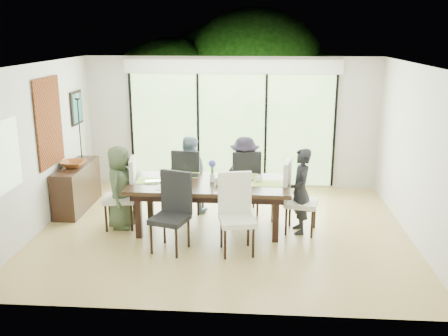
# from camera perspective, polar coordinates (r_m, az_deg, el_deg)

# --- Properties ---
(floor) EXTENTS (6.00, 5.00, 0.01)m
(floor) POSITION_cam_1_polar(r_m,az_deg,el_deg) (8.33, -0.13, -7.14)
(floor) COLOR olive
(floor) RESTS_ON ground
(ceiling) EXTENTS (6.00, 5.00, 0.01)m
(ceiling) POSITION_cam_1_polar(r_m,az_deg,el_deg) (7.71, -0.14, 11.81)
(ceiling) COLOR white
(ceiling) RESTS_ON wall_back
(wall_back) EXTENTS (6.00, 0.02, 2.70)m
(wall_back) POSITION_cam_1_polar(r_m,az_deg,el_deg) (10.36, 0.91, 5.20)
(wall_back) COLOR beige
(wall_back) RESTS_ON floor
(wall_front) EXTENTS (6.00, 0.02, 2.70)m
(wall_front) POSITION_cam_1_polar(r_m,az_deg,el_deg) (5.51, -2.09, -4.13)
(wall_front) COLOR silver
(wall_front) RESTS_ON floor
(wall_left) EXTENTS (0.02, 5.00, 2.70)m
(wall_left) POSITION_cam_1_polar(r_m,az_deg,el_deg) (8.67, -20.41, 2.18)
(wall_left) COLOR beige
(wall_left) RESTS_ON floor
(wall_right) EXTENTS (0.02, 5.00, 2.70)m
(wall_right) POSITION_cam_1_polar(r_m,az_deg,el_deg) (8.26, 21.20, 1.48)
(wall_right) COLOR silver
(wall_right) RESTS_ON floor
(glass_doors) EXTENTS (4.20, 0.02, 2.30)m
(glass_doors) POSITION_cam_1_polar(r_m,az_deg,el_deg) (10.35, 0.89, 4.34)
(glass_doors) COLOR #598C3F
(glass_doors) RESTS_ON wall_back
(blinds_header) EXTENTS (4.40, 0.06, 0.28)m
(blinds_header) POSITION_cam_1_polar(r_m,az_deg,el_deg) (10.17, 0.92, 11.54)
(blinds_header) COLOR white
(blinds_header) RESTS_ON wall_back
(mullion_a) EXTENTS (0.05, 0.04, 2.30)m
(mullion_a) POSITION_cam_1_polar(r_m,az_deg,el_deg) (10.67, -10.48, 4.42)
(mullion_a) COLOR black
(mullion_a) RESTS_ON wall_back
(mullion_b) EXTENTS (0.05, 0.04, 2.30)m
(mullion_b) POSITION_cam_1_polar(r_m,az_deg,el_deg) (10.40, -2.97, 4.38)
(mullion_b) COLOR black
(mullion_b) RESTS_ON wall_back
(mullion_c) EXTENTS (0.05, 0.04, 2.30)m
(mullion_c) POSITION_cam_1_polar(r_m,az_deg,el_deg) (10.32, 4.78, 4.26)
(mullion_c) COLOR black
(mullion_c) RESTS_ON wall_back
(mullion_d) EXTENTS (0.05, 0.04, 2.30)m
(mullion_d) POSITION_cam_1_polar(r_m,az_deg,el_deg) (10.44, 12.51, 4.07)
(mullion_d) COLOR black
(mullion_d) RESTS_ON wall_back
(side_window) EXTENTS (0.02, 0.90, 1.00)m
(side_window) POSITION_cam_1_polar(r_m,az_deg,el_deg) (7.57, -23.91, 1.16)
(side_window) COLOR #8CAD7F
(side_window) RESTS_ON wall_left
(deck) EXTENTS (6.00, 1.80, 0.10)m
(deck) POSITION_cam_1_polar(r_m,az_deg,el_deg) (11.55, 1.13, -0.86)
(deck) COLOR brown
(deck) RESTS_ON ground
(rail_top) EXTENTS (6.00, 0.08, 0.06)m
(rail_top) POSITION_cam_1_polar(r_m,az_deg,el_deg) (12.17, 1.35, 2.91)
(rail_top) COLOR brown
(rail_top) RESTS_ON deck
(foliage_left) EXTENTS (3.20, 3.20, 3.20)m
(foliage_left) POSITION_cam_1_polar(r_m,az_deg,el_deg) (13.20, -6.30, 7.73)
(foliage_left) COLOR #14380F
(foliage_left) RESTS_ON ground
(foliage_mid) EXTENTS (4.00, 4.00, 4.00)m
(foliage_mid) POSITION_cam_1_polar(r_m,az_deg,el_deg) (13.54, 3.44, 9.52)
(foliage_mid) COLOR #14380F
(foliage_mid) RESTS_ON ground
(foliage_right) EXTENTS (2.80, 2.80, 2.80)m
(foliage_right) POSITION_cam_1_polar(r_m,az_deg,el_deg) (12.92, 11.41, 6.54)
(foliage_right) COLOR #14380F
(foliage_right) RESTS_ON ground
(foliage_far) EXTENTS (3.60, 3.60, 3.60)m
(foliage_far) POSITION_cam_1_polar(r_m,az_deg,el_deg) (14.30, -0.59, 9.14)
(foliage_far) COLOR #14380F
(foliage_far) RESTS_ON ground
(table_top) EXTENTS (2.60, 1.19, 0.07)m
(table_top) POSITION_cam_1_polar(r_m,az_deg,el_deg) (8.11, -1.72, -1.87)
(table_top) COLOR black
(table_top) RESTS_ON floor
(table_apron) EXTENTS (2.39, 0.98, 0.11)m
(table_apron) POSITION_cam_1_polar(r_m,az_deg,el_deg) (8.14, -1.72, -2.53)
(table_apron) COLOR black
(table_apron) RESTS_ON floor
(table_leg_fl) EXTENTS (0.10, 0.10, 0.75)m
(table_leg_fl) POSITION_cam_1_polar(r_m,az_deg,el_deg) (8.02, -9.74, -5.37)
(table_leg_fl) COLOR black
(table_leg_fl) RESTS_ON floor
(table_leg_fr) EXTENTS (0.10, 0.10, 0.75)m
(table_leg_fr) POSITION_cam_1_polar(r_m,az_deg,el_deg) (7.80, 5.93, -5.83)
(table_leg_fr) COLOR black
(table_leg_fr) RESTS_ON floor
(table_leg_bl) EXTENTS (0.10, 0.10, 0.75)m
(table_leg_bl) POSITION_cam_1_polar(r_m,az_deg,el_deg) (8.81, -8.43, -3.40)
(table_leg_bl) COLOR black
(table_leg_bl) RESTS_ON floor
(table_leg_br) EXTENTS (0.10, 0.10, 0.75)m
(table_leg_br) POSITION_cam_1_polar(r_m,az_deg,el_deg) (8.61, 5.78, -3.75)
(table_leg_br) COLOR black
(table_leg_br) RESTS_ON floor
(chair_left_end) EXTENTS (0.57, 0.57, 1.19)m
(chair_left_end) POSITION_cam_1_polar(r_m,az_deg,el_deg) (8.45, -11.90, -2.81)
(chair_left_end) COLOR silver
(chair_left_end) RESTS_ON floor
(chair_right_end) EXTENTS (0.59, 0.59, 1.19)m
(chair_right_end) POSITION_cam_1_polar(r_m,az_deg,el_deg) (8.16, 8.85, -3.32)
(chair_right_end) COLOR silver
(chair_right_end) RESTS_ON floor
(chair_far_left) EXTENTS (0.54, 0.54, 1.19)m
(chair_far_left) POSITION_cam_1_polar(r_m,az_deg,el_deg) (9.02, -4.01, -1.32)
(chair_far_left) COLOR black
(chair_far_left) RESTS_ON floor
(chair_far_right) EXTENTS (0.58, 0.58, 1.19)m
(chair_far_right) POSITION_cam_1_polar(r_m,az_deg,el_deg) (8.94, 2.35, -1.46)
(chair_far_right) COLOR black
(chair_far_right) RESTS_ON floor
(chair_near_left) EXTENTS (0.62, 0.62, 1.19)m
(chair_near_left) POSITION_cam_1_polar(r_m,az_deg,el_deg) (7.42, -6.25, -5.14)
(chair_near_left) COLOR black
(chair_near_left) RESTS_ON floor
(chair_near_right) EXTENTS (0.59, 0.59, 1.19)m
(chair_near_right) POSITION_cam_1_polar(r_m,az_deg,el_deg) (7.31, 1.51, -5.37)
(chair_near_right) COLOR white
(chair_near_right) RESTS_ON floor
(person_left_end) EXTENTS (0.45, 0.68, 1.40)m
(person_left_end) POSITION_cam_1_polar(r_m,az_deg,el_deg) (8.41, -11.81, -2.15)
(person_left_end) COLOR #415035
(person_left_end) RESTS_ON floor
(person_right_end) EXTENTS (0.48, 0.69, 1.40)m
(person_right_end) POSITION_cam_1_polar(r_m,az_deg,el_deg) (8.12, 8.74, -2.63)
(person_right_end) COLOR black
(person_right_end) RESTS_ON floor
(person_far_left) EXTENTS (0.66, 0.43, 1.40)m
(person_far_left) POSITION_cam_1_polar(r_m,az_deg,el_deg) (8.98, -4.04, -0.73)
(person_far_left) COLOR #7492A8
(person_far_left) RESTS_ON floor
(person_far_right) EXTENTS (0.66, 0.42, 1.40)m
(person_far_right) POSITION_cam_1_polar(r_m,az_deg,el_deg) (8.89, 2.36, -0.86)
(person_far_right) COLOR black
(person_far_right) RESTS_ON floor
(placemat_left) EXTENTS (0.48, 0.35, 0.01)m
(placemat_left) POSITION_cam_1_polar(r_m,az_deg,el_deg) (8.25, -8.30, -1.48)
(placemat_left) COLOR #84BA42
(placemat_left) RESTS_ON table_top
(placemat_right) EXTENTS (0.48, 0.35, 0.01)m
(placemat_right) POSITION_cam_1_polar(r_m,az_deg,el_deg) (8.06, 5.01, -1.77)
(placemat_right) COLOR #8EAA3C
(placemat_right) RESTS_ON table_top
(placemat_far_l) EXTENTS (0.48, 0.35, 0.01)m
(placemat_far_l) POSITION_cam_1_polar(r_m,az_deg,el_deg) (8.54, -4.46, -0.78)
(placemat_far_l) COLOR #9DC446
(placemat_far_l) RESTS_ON table_top
(placemat_far_r) EXTENTS (0.48, 0.35, 0.01)m
(placemat_far_r) POSITION_cam_1_polar(r_m,az_deg,el_deg) (8.45, 2.27, -0.92)
(placemat_far_r) COLOR #97B03F
(placemat_far_r) RESTS_ON table_top
(placemat_paper) EXTENTS (0.48, 0.35, 0.01)m
(placemat_paper) POSITION_cam_1_polar(r_m,az_deg,el_deg) (7.89, -5.92, -2.18)
(placemat_paper) COLOR white
(placemat_paper) RESTS_ON table_top
(tablet_far_l) EXTENTS (0.28, 0.20, 0.01)m
(tablet_far_l) POSITION_cam_1_polar(r_m,az_deg,el_deg) (8.47, -3.84, -0.82)
(tablet_far_l) COLOR black
(tablet_far_l) RESTS_ON table_top
(tablet_far_r) EXTENTS (0.26, 0.18, 0.01)m
(tablet_far_r) POSITION_cam_1_polar(r_m,az_deg,el_deg) (8.40, 1.92, -0.95)
(tablet_far_r) COLOR black
(tablet_far_r) RESTS_ON table_top
(papers) EXTENTS (0.33, 0.24, 0.00)m
(papers) POSITION_cam_1_polar(r_m,az_deg,el_deg) (8.01, 3.23, -1.85)
(papers) COLOR white
(papers) RESTS_ON table_top
(platter_base) EXTENTS (0.28, 0.28, 0.03)m
(platter_base) POSITION_cam_1_polar(r_m,az_deg,el_deg) (7.89, -5.93, -2.07)
(platter_base) COLOR white
(platter_base) RESTS_ON table_top
(platter_snacks) EXTENTS (0.22, 0.22, 0.02)m
(platter_snacks) POSITION_cam_1_polar(r_m,az_deg,el_deg) (7.88, -5.93, -1.93)
(platter_snacks) COLOR orange
(platter_snacks) RESTS_ON table_top
(vase) EXTENTS (0.09, 0.09, 0.13)m
(vase) POSITION_cam_1_polar(r_m,az_deg,el_deg) (8.12, -1.34, -1.12)
(vase) COLOR silver
(vase) RESTS_ON table_top
(hyacinth_stems) EXTENTS (0.04, 0.04, 0.17)m
(hyacinth_stems) POSITION_cam_1_polar(r_m,az_deg,el_deg) (8.09, -1.35, -0.24)
(hyacinth_stems) COLOR #337226
(hyacinth_stems) RESTS_ON table_top
(hyacinth_blooms) EXTENTS (0.12, 0.12, 0.12)m
(hyacinth_blooms) POSITION_cam_1_polar(r_m,az_deg,el_deg) (8.06, -1.35, 0.50)
(hyacinth_blooms) COLOR #4F4ABA
(hyacinth_blooms) RESTS_ON table_top
(laptop) EXTENTS (0.40, 0.30, 0.03)m
(laptop) POSITION_cam_1_polar(r_m,az_deg,el_deg) (8.13, -7.77, -1.62)
(laptop) COLOR silver
(laptop) RESTS_ON table_top
(cup_a) EXTENTS (0.19, 0.19, 0.10)m
(cup_a) POSITION_cam_1_polar(r_m,az_deg,el_deg) (8.33, -6.42, -0.90)
(cup_a) COLOR white
(cup_a) RESTS_ON table_top
(cup_b) EXTENTS (0.14, 0.14, 0.10)m
(cup_b) POSITION_cam_1_polar(r_m,az_deg,el_deg) (7.98, -0.73, -1.55)
(cup_b) COLOR white
(cup_b) RESTS_ON table_top
(cup_c) EXTENTS (0.15, 0.15, 0.10)m
(cup_c) POSITION_cam_1_polar(r_m,az_deg,el_deg) (8.14, 3.96, -1.22)
(cup_c) COLOR white
(cup_c) RESTS_ON table_top
(book) EXTENTS (0.26, 0.30, 0.02)m
(book) POSITION_cam_1_polar(r_m,az_deg,el_deg) (8.12, 0.07, -1.52)
(book) COLOR white
(book) RESTS_ON table_top
(sideboard) EXTENTS (0.41, 1.47, 0.83)m
(sideboard) POSITION_cam_1_polar(r_m,az_deg,el_deg) (9.58, -16.44, -2.09)
(sideboard) COLOR black
(sideboard) RESTS_ON floor
(bowl) EXTENTS (0.44, 0.44, 0.11)m
(bowl) POSITION_cam_1_polar(r_m,az_deg,el_deg) (9.36, -16.86, 0.45)
(bowl) COLOR brown
(bowl) RESTS_ON sideboard
(candlestick_base) EXTENTS (0.09, 0.09, 0.04)m
(candlestick_base) POSITION_cam_1_polar(r_m,az_deg,el_deg) (9.78, -15.93, 0.93)
(candlestick_base) COLOR black
(candlestick_base) RESTS_ON sideboard
(candlestick_shaft) EXTENTS (0.02, 0.02, 1.15)m
(candlestick_shaft) POSITION_cam_1_polar(r_m,az_deg,el_deg) (9.66, -16.18, 4.25)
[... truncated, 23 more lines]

